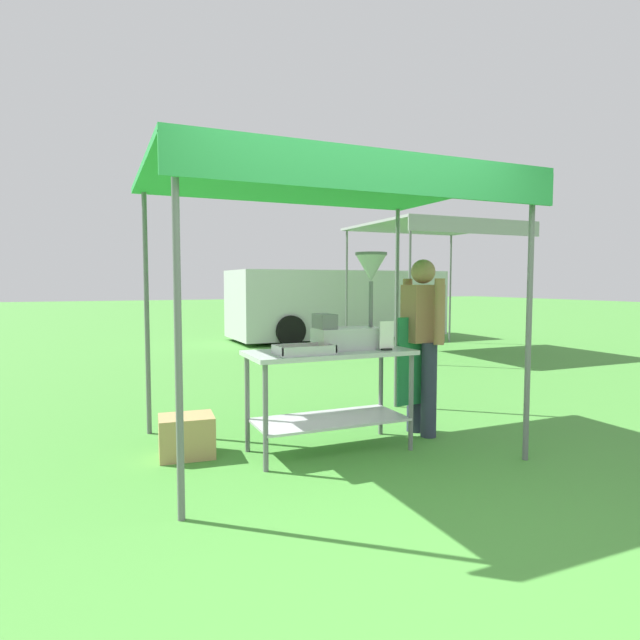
# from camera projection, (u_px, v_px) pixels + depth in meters

# --- Properties ---
(ground_plane) EXTENTS (70.00, 70.00, 0.00)m
(ground_plane) POSITION_uv_depth(u_px,v_px,m) (200.00, 366.00, 8.83)
(ground_plane) COLOR #478E38
(stall_canopy) EXTENTS (2.86, 2.14, 2.26)m
(stall_canopy) POSITION_uv_depth(u_px,v_px,m) (325.00, 189.00, 4.30)
(stall_canopy) COLOR slate
(stall_canopy) RESTS_ON ground
(donut_cart) EXTENTS (1.36, 0.60, 0.84)m
(donut_cart) POSITION_uv_depth(u_px,v_px,m) (330.00, 377.00, 4.32)
(donut_cart) COLOR #B7B7BC
(donut_cart) RESTS_ON ground
(donut_tray) EXTENTS (0.45, 0.26, 0.07)m
(donut_tray) POSITION_uv_depth(u_px,v_px,m) (305.00, 351.00, 4.10)
(donut_tray) COLOR #B7B7BC
(donut_tray) RESTS_ON donut_cart
(donut_fryer) EXTENTS (0.64, 0.28, 0.81)m
(donut_fryer) POSITION_uv_depth(u_px,v_px,m) (354.00, 313.00, 4.40)
(donut_fryer) COLOR #B7B7BC
(donut_fryer) RESTS_ON donut_cart
(menu_sign) EXTENTS (0.13, 0.05, 0.24)m
(menu_sign) POSITION_uv_depth(u_px,v_px,m) (387.00, 338.00, 4.32)
(menu_sign) COLOR black
(menu_sign) RESTS_ON donut_cart
(vendor) EXTENTS (0.46, 0.54, 1.61)m
(vendor) POSITION_uv_depth(u_px,v_px,m) (422.00, 337.00, 4.79)
(vendor) COLOR #2D3347
(vendor) RESTS_ON ground
(supply_crate) EXTENTS (0.46, 0.37, 0.33)m
(supply_crate) POSITION_uv_depth(u_px,v_px,m) (187.00, 436.00, 4.21)
(supply_crate) COLOR tan
(supply_crate) RESTS_ON ground
(van_silver) EXTENTS (5.31, 2.17, 1.69)m
(van_silver) POSITION_uv_depth(u_px,v_px,m) (338.00, 304.00, 13.06)
(van_silver) COLOR #BCBCC1
(van_silver) RESTS_ON ground
(neighbour_tent) EXTENTS (2.89, 2.63, 2.55)m
(neighbour_tent) POSITION_uv_depth(u_px,v_px,m) (436.00, 229.00, 10.43)
(neighbour_tent) COLOR slate
(neighbour_tent) RESTS_ON ground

